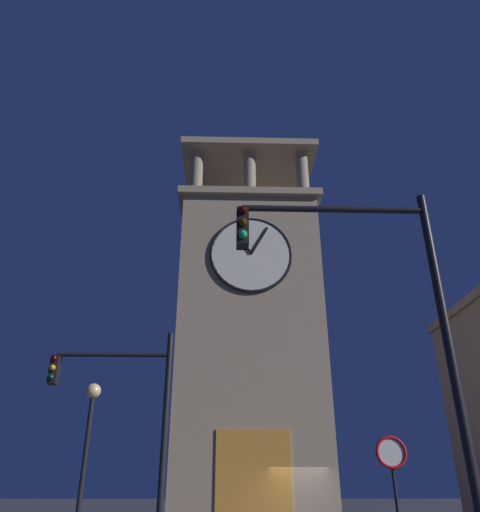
% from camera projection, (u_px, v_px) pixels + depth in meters
% --- Properties ---
extents(clocktower, '(7.83, 9.37, 23.03)m').
position_uv_depth(clocktower, '(248.00, 351.00, 27.19)').
color(clocktower, gray).
rests_on(clocktower, ground_plane).
extents(traffic_signal_mid, '(3.58, 0.41, 6.63)m').
position_uv_depth(traffic_signal_mid, '(381.00, 307.00, 8.29)').
color(traffic_signal_mid, black).
rests_on(traffic_signal_mid, ground_plane).
extents(traffic_signal_far, '(3.23, 0.41, 5.52)m').
position_uv_depth(traffic_signal_far, '(127.00, 406.00, 12.70)').
color(traffic_signal_far, black).
rests_on(traffic_signal_far, ground_plane).
extents(street_lamp, '(0.44, 0.44, 4.52)m').
position_uv_depth(street_lamp, '(89.00, 429.00, 14.21)').
color(street_lamp, black).
rests_on(street_lamp, ground_plane).
extents(no_horn_sign, '(0.78, 0.14, 2.84)m').
position_uv_depth(no_horn_sign, '(392.00, 462.00, 11.95)').
color(no_horn_sign, black).
rests_on(no_horn_sign, ground_plane).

